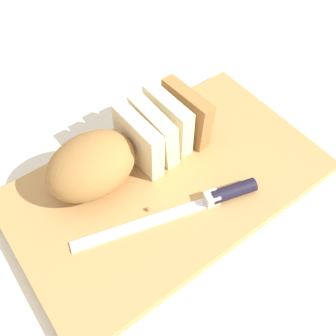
# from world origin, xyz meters

# --- Properties ---
(ground_plane) EXTENTS (3.00, 3.00, 0.00)m
(ground_plane) POSITION_xyz_m (0.00, 0.00, 0.00)
(ground_plane) COLOR silver
(cutting_board) EXTENTS (0.49, 0.30, 0.02)m
(cutting_board) POSITION_xyz_m (0.00, 0.00, 0.01)
(cutting_board) COLOR tan
(cutting_board) RESTS_ON ground_plane
(bread_loaf) EXTENTS (0.26, 0.12, 0.09)m
(bread_loaf) POSITION_xyz_m (-0.04, 0.06, 0.06)
(bread_loaf) COLOR #A8753D
(bread_loaf) RESTS_ON cutting_board
(bread_knife) EXTENTS (0.27, 0.08, 0.02)m
(bread_knife) POSITION_xyz_m (0.03, -0.07, 0.03)
(bread_knife) COLOR silver
(bread_knife) RESTS_ON cutting_board
(crumb_near_knife) EXTENTS (0.01, 0.01, 0.01)m
(crumb_near_knife) POSITION_xyz_m (-0.02, 0.05, 0.03)
(crumb_near_knife) COLOR #996633
(crumb_near_knife) RESTS_ON cutting_board
(crumb_near_loaf) EXTENTS (0.00, 0.00, 0.00)m
(crumb_near_loaf) POSITION_xyz_m (0.00, 0.08, 0.02)
(crumb_near_loaf) COLOR #996633
(crumb_near_loaf) RESTS_ON cutting_board
(crumb_stray_left) EXTENTS (0.01, 0.01, 0.01)m
(crumb_stray_left) POSITION_xyz_m (-0.05, -0.03, 0.02)
(crumb_stray_left) COLOR #996633
(crumb_stray_left) RESTS_ON cutting_board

